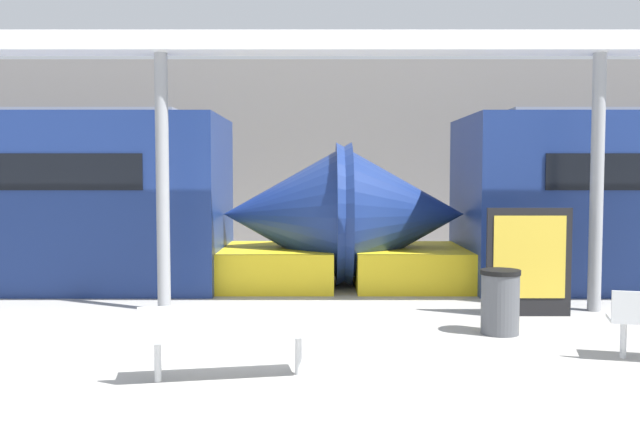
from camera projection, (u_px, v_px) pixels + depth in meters
ground_plane at (288, 384)px, 7.00m from camera, size 60.00×60.00×0.00m
station_wall at (309, 157)px, 18.58m from camera, size 56.00×0.20×5.00m
bench_near at (231, 331)px, 7.11m from camera, size 1.82×0.76×0.79m
trash_bin at (502, 302)px, 9.16m from camera, size 0.51×0.51×0.83m
poster_board at (531, 262)px, 10.28m from camera, size 1.22×0.07×1.57m
support_column_near at (164, 183)px, 10.61m from camera, size 0.20×0.20×3.84m
support_column_far at (599, 183)px, 10.59m from camera, size 0.20×0.20×3.84m
canopy_beam at (162, 43)px, 10.47m from camera, size 28.00×0.60×0.28m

